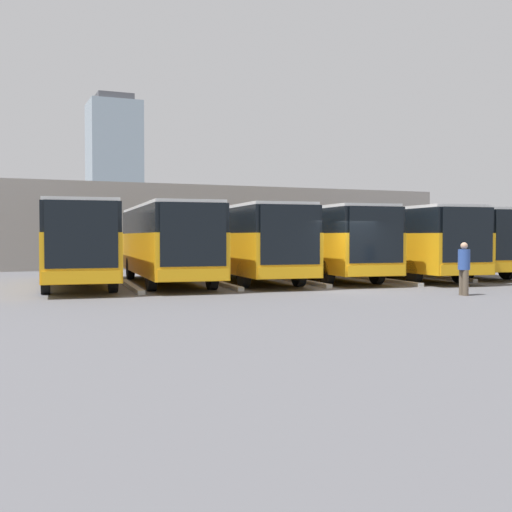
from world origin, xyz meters
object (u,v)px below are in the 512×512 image
object	(u,v)px
bus_1	(397,240)
bus_3	(247,240)
bus_5	(76,240)
pedestrian	(464,267)
bus_0	(444,240)
bus_4	(167,240)
bus_2	(320,240)

from	to	relation	value
bus_1	bus_3	bearing A→B (deg)	-1.41
bus_1	bus_5	world-z (taller)	same
bus_5	pedestrian	xyz separation A→B (m)	(-11.21, 8.87, -0.84)
bus_0	pedestrian	size ratio (longest dim) A/B	6.22
bus_3	bus_4	size ratio (longest dim) A/B	1.00
bus_3	bus_4	distance (m)	3.53
bus_1	bus_4	distance (m)	10.62
bus_1	bus_5	size ratio (longest dim) A/B	1.00
bus_3	pedestrian	xyz separation A→B (m)	(-4.15, 8.71, -0.84)
bus_0	bus_1	xyz separation A→B (m)	(3.53, 1.04, 0.00)
bus_2	bus_4	world-z (taller)	same
bus_1	bus_4	world-z (taller)	same
bus_4	pedestrian	world-z (taller)	bus_4
bus_4	bus_3	bearing A→B (deg)	-174.14
bus_4	bus_5	world-z (taller)	same
bus_0	bus_3	bearing A→B (deg)	6.40
bus_3	bus_4	xyz separation A→B (m)	(3.53, 0.04, 0.00)
bus_5	pedestrian	distance (m)	14.32
bus_5	pedestrian	size ratio (longest dim) A/B	6.22
bus_3	bus_2	bearing A→B (deg)	-174.82
bus_2	pedestrian	xyz separation A→B (m)	(-0.63, 8.70, -0.84)
bus_1	bus_3	size ratio (longest dim) A/B	1.00
bus_1	bus_5	xyz separation A→B (m)	(14.11, -0.99, 0.00)
bus_3	bus_4	world-z (taller)	same
bus_2	bus_4	xyz separation A→B (m)	(7.06, 0.03, 0.00)
bus_0	bus_2	xyz separation A→B (m)	(7.06, 0.21, 0.00)
bus_0	pedestrian	distance (m)	11.03
bus_0	bus_3	size ratio (longest dim) A/B	1.00
bus_0	pedestrian	world-z (taller)	bus_0
bus_1	bus_5	distance (m)	14.15
pedestrian	bus_0	bearing A→B (deg)	-26.49
bus_2	pedestrian	distance (m)	8.77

